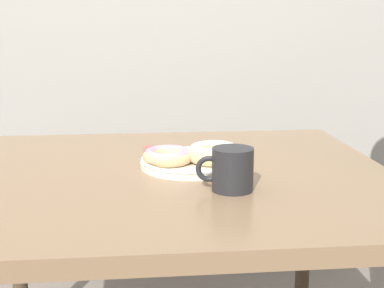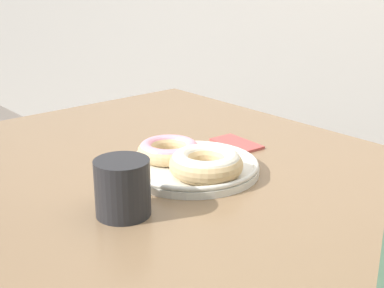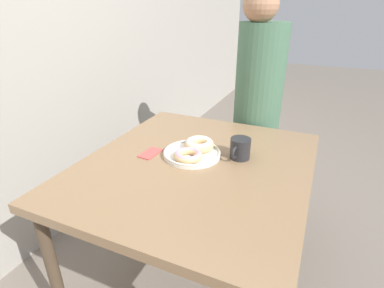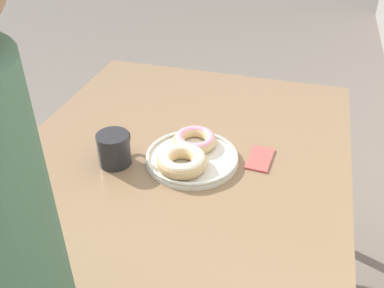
{
  "view_description": "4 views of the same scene",
  "coord_description": "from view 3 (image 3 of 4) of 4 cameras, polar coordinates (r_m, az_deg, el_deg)",
  "views": [
    {
      "loc": [
        -0.08,
        -1.16,
        1.08
      ],
      "look_at": [
        0.06,
        0.18,
        0.77
      ],
      "focal_mm": 50.0,
      "sensor_mm": 36.0,
      "label": 1
    },
    {
      "loc": [
        0.82,
        -0.47,
        1.12
      ],
      "look_at": [
        0.06,
        0.18,
        0.77
      ],
      "focal_mm": 50.0,
      "sensor_mm": 36.0,
      "label": 2
    },
    {
      "loc": [
        -1.09,
        -0.33,
        1.36
      ],
      "look_at": [
        0.06,
        0.18,
        0.77
      ],
      "focal_mm": 28.0,
      "sensor_mm": 36.0,
      "label": 3
    },
    {
      "loc": [
        1.02,
        0.46,
        1.46
      ],
      "look_at": [
        0.06,
        0.18,
        0.77
      ],
      "focal_mm": 40.0,
      "sensor_mm": 36.0,
      "label": 4
    }
  ],
  "objects": [
    {
      "name": "ground_plane",
      "position": [
        1.77,
        5.15,
        -25.25
      ],
      "size": [
        14.0,
        14.0,
        0.0
      ],
      "primitive_type": "plane",
      "color": "#70665B"
    },
    {
      "name": "person_figure",
      "position": [
        1.96,
        12.54,
        6.27
      ],
      "size": [
        0.38,
        0.29,
        1.46
      ],
      "color": "brown",
      "rests_on": "ground_plane"
    },
    {
      "name": "donut_plate",
      "position": [
        1.4,
        0.34,
        -1.21
      ],
      "size": [
        0.31,
        0.27,
        0.06
      ],
      "color": "silver",
      "rests_on": "dining_table"
    },
    {
      "name": "wall_back",
      "position": [
        1.81,
        -31.23,
        19.85
      ],
      "size": [
        8.0,
        0.05,
        2.6
      ],
      "color": "#9E998E",
      "rests_on": "ground_plane"
    },
    {
      "name": "coffee_mug",
      "position": [
        1.38,
        9.13,
        -0.82
      ],
      "size": [
        0.13,
        0.09,
        0.1
      ],
      "color": "#232326",
      "rests_on": "dining_table"
    },
    {
      "name": "napkin",
      "position": [
        1.44,
        -7.94,
        -1.73
      ],
      "size": [
        0.12,
        0.07,
        0.01
      ],
      "color": "#BC4C47",
      "rests_on": "dining_table"
    },
    {
      "name": "dining_table",
      "position": [
        1.38,
        0.72,
        -6.04
      ],
      "size": [
        1.11,
        0.98,
        0.71
      ],
      "color": "#846647",
      "rests_on": "ground_plane"
    }
  ]
}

